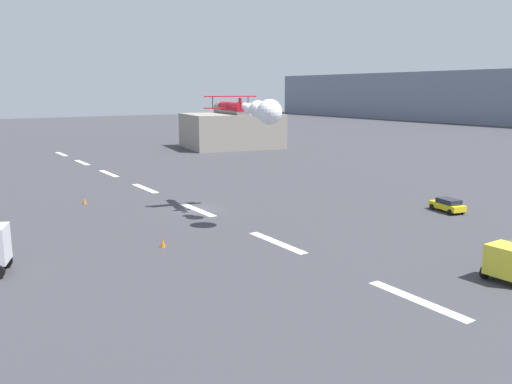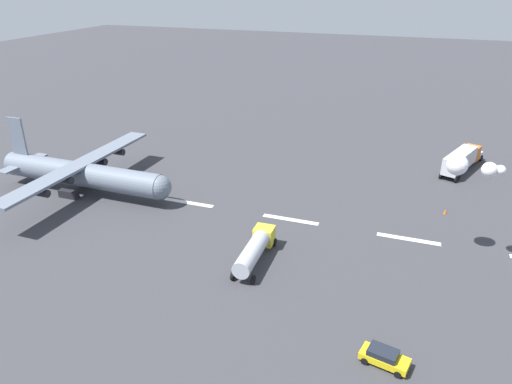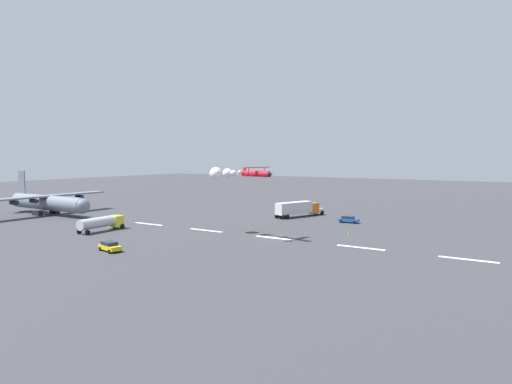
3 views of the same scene
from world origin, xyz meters
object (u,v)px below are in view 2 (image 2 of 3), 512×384
object	(u,v)px
stunt_biplane_red	(494,170)
fuel_tanker_truck	(255,249)
semi_truck_orange	(462,159)
traffic_cone_far	(445,211)
cargo_transport_plane	(87,174)
airport_staff_sedan	(384,357)

from	to	relation	value
stunt_biplane_red	fuel_tanker_truck	world-z (taller)	stunt_biplane_red
semi_truck_orange	fuel_tanker_truck	distance (m)	46.13
fuel_tanker_truck	traffic_cone_far	world-z (taller)	fuel_tanker_truck
cargo_transport_plane	semi_truck_orange	bearing A→B (deg)	-151.33
airport_staff_sedan	stunt_biplane_red	bearing A→B (deg)	-112.02
traffic_cone_far	cargo_transport_plane	bearing A→B (deg)	12.40
semi_truck_orange	fuel_tanker_truck	xyz separation A→B (m)	(23.93, 39.43, -0.37)
cargo_transport_plane	fuel_tanker_truck	bearing A→B (deg)	162.97
semi_truck_orange	stunt_biplane_red	bearing A→B (deg)	91.48
cargo_transport_plane	airport_staff_sedan	world-z (taller)	cargo_transport_plane
semi_truck_orange	airport_staff_sedan	distance (m)	51.66
airport_staff_sedan	traffic_cone_far	world-z (taller)	airport_staff_sedan
semi_truck_orange	traffic_cone_far	xyz separation A→B (m)	(2.52, 18.47, -1.75)
cargo_transport_plane	semi_truck_orange	xyz separation A→B (m)	(-54.82, -29.97, -1.13)
cargo_transport_plane	airport_staff_sedan	distance (m)	51.75
stunt_biplane_red	airport_staff_sedan	distance (m)	24.95
cargo_transport_plane	airport_staff_sedan	xyz separation A→B (m)	(-47.18, 21.11, -2.44)
fuel_tanker_truck	stunt_biplane_red	bearing A→B (deg)	-159.65
semi_truck_orange	airport_staff_sedan	size ratio (longest dim) A/B	3.13
semi_truck_orange	airport_staff_sedan	bearing A→B (deg)	81.50
semi_truck_orange	cargo_transport_plane	bearing A→B (deg)	28.67
stunt_biplane_red	cargo_transport_plane	bearing A→B (deg)	-0.30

